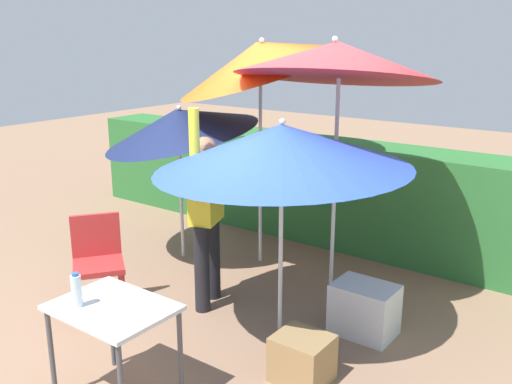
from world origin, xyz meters
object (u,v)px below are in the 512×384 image
Objects in this scene: crate_cardboard at (302,358)px; umbrella_rainbow at (179,123)px; person_vendor at (206,209)px; folding_table at (113,317)px; chair_plastic at (98,258)px; bottle_water at (77,291)px; umbrella_yellow at (261,58)px; cooler_box at (364,309)px; umbrella_orange at (337,60)px; umbrella_navy at (282,147)px.

umbrella_rainbow is at bearing 152.41° from crate_cardboard.
person_vendor is 4.71× the size of crate_cardboard.
chair_plastic is at bearing 145.90° from folding_table.
umbrella_yellow is at bearing 99.89° from bottle_water.
chair_plastic reaches higher than cooler_box.
umbrella_yellow reaches higher than crate_cardboard.
umbrella_orange is at bearing 76.56° from bottle_water.
bottle_water reaches higher than folding_table.
crate_cardboard is at bearing -20.89° from person_vendor.
umbrella_yellow is 6.93× the size of crate_cardboard.
person_vendor is 2.35× the size of folding_table.
umbrella_yellow is at bearing 133.71° from crate_cardboard.
bottle_water is at bearing -43.20° from chair_plastic.
cooler_box is at bearing 14.45° from person_vendor.
cooler_box is 0.89m from crate_cardboard.
umbrella_navy is at bearing -22.12° from umbrella_rainbow.
crate_cardboard is (0.52, -1.30, -2.07)m from umbrella_orange.
umbrella_orange is 3.21× the size of folding_table.
folding_table is at bearing 39.11° from bottle_water.
bottle_water is at bearing -80.11° from umbrella_yellow.
umbrella_orange reaches higher than umbrella_rainbow.
umbrella_navy is 1.79m from folding_table.
cooler_box is 2.16× the size of bottle_water.
umbrella_rainbow is 0.94× the size of umbrella_navy.
crate_cardboard is at bearing -93.90° from cooler_box.
person_vendor is at bearing 43.54° from chair_plastic.
crate_cardboard is at bearing -42.73° from umbrella_navy.
chair_plastic is at bearing -136.46° from person_vendor.
folding_table is 0.30m from bottle_water.
umbrella_rainbow is at bearing 123.53° from folding_table.
person_vendor reaches higher than crate_cardboard.
folding_table is 3.33× the size of bottle_water.
umbrella_navy is 2.32× the size of chair_plastic.
folding_table is (-0.91, -0.95, 0.45)m from crate_cardboard.
umbrella_navy is at bearing 22.65° from chair_plastic.
crate_cardboard is (0.53, -0.49, -1.44)m from umbrella_navy.
umbrella_yellow is 5.34× the size of cooler_box.
umbrella_yellow is (-1.05, 0.33, -0.02)m from umbrella_orange.
umbrella_rainbow is 4.86× the size of crate_cardboard.
umbrella_orange reaches higher than crate_cardboard.
umbrella_navy is (1.04, -1.15, -0.62)m from umbrella_yellow.
person_vendor is at bearing -165.55° from cooler_box.
cooler_box is at bearing 26.06° from chair_plastic.
umbrella_orange is at bearing 42.49° from person_vendor.
umbrella_rainbow is 2.79m from cooler_box.
umbrella_yellow is 3.12m from folding_table.
folding_table is (0.65, -2.59, -1.60)m from umbrella_yellow.
umbrella_yellow is 3.06m from crate_cardboard.
umbrella_navy reaches higher than cooler_box.
umbrella_orange is 1.75m from person_vendor.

